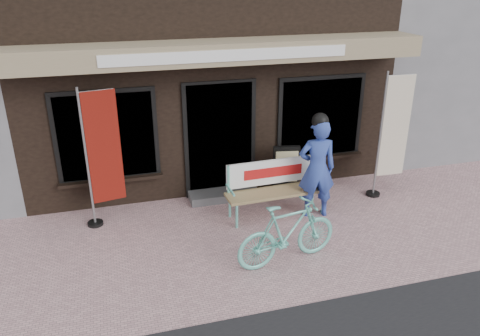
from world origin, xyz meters
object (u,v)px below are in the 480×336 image
object	(u,v)px
bicycle	(288,233)
nobori_cream	(392,133)
nobori_red	(102,155)
person	(317,167)
menu_stand	(286,170)
bench	(275,184)

from	to	relation	value
bicycle	nobori_cream	world-z (taller)	nobori_cream
nobori_red	nobori_cream	size ratio (longest dim) A/B	0.99
person	menu_stand	world-z (taller)	person
person	nobori_red	xyz separation A→B (m)	(-3.49, 0.71, 0.31)
bicycle	menu_stand	xyz separation A→B (m)	(0.78, 2.09, 0.02)
bench	bicycle	world-z (taller)	bench
bench	menu_stand	size ratio (longest dim) A/B	1.82
nobori_cream	menu_stand	size ratio (longest dim) A/B	2.40
bench	menu_stand	bearing A→B (deg)	52.35
person	menu_stand	bearing A→B (deg)	114.10
bicycle	nobori_cream	distance (m)	3.18
person	nobori_cream	size ratio (longest dim) A/B	0.78
person	nobori_cream	world-z (taller)	nobori_cream
bicycle	nobori_red	distance (m)	3.25
bicycle	nobori_red	size ratio (longest dim) A/B	0.68
nobori_red	menu_stand	xyz separation A→B (m)	(3.27, 0.15, -0.71)
person	bicycle	xyz separation A→B (m)	(-0.99, -1.23, -0.43)
bicycle	menu_stand	size ratio (longest dim) A/B	1.62
menu_stand	nobori_cream	bearing A→B (deg)	-4.18
nobori_red	nobori_cream	distance (m)	5.14
nobori_cream	bicycle	bearing A→B (deg)	-147.12
nobori_red	menu_stand	world-z (taller)	nobori_red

